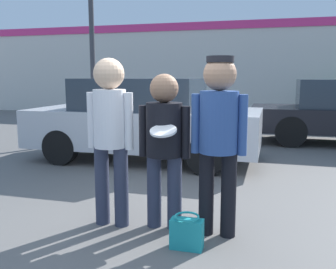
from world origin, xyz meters
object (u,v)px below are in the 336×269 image
person_right (219,129)px  person_left (110,127)px  handbag (187,233)px  parked_car_near (144,119)px  person_middle_with_frisbee (164,138)px

person_right → person_left: bearing=-178.1°
person_right → handbag: bearing=-119.8°
person_left → parked_car_near: bearing=103.1°
parked_car_near → handbag: 3.87m
parked_car_near → handbag: (1.62, -3.46, -0.61)m
person_middle_with_frisbee → person_right: person_right is taller
person_right → handbag: size_ratio=5.50×
handbag → person_right: bearing=60.2°
person_right → person_middle_with_frisbee: bearing=176.0°
person_left → person_middle_with_frisbee: size_ratio=1.10×
parked_car_near → handbag: bearing=-64.9°
person_middle_with_frisbee → person_right: bearing=-4.0°
person_middle_with_frisbee → person_left: bearing=-172.3°
handbag → person_left: bearing=158.8°
person_middle_with_frisbee → handbag: size_ratio=4.99×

